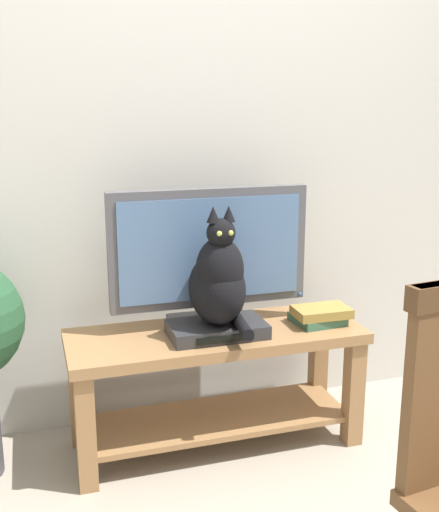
# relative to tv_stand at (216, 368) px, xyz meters

# --- Properties ---
(back_wall) EXTENTS (7.00, 0.12, 2.80)m
(back_wall) POSITION_rel_tv_stand_xyz_m (-0.02, 0.39, 1.06)
(back_wall) COLOR beige
(back_wall) RESTS_ON ground
(tv_stand) EXTENTS (1.20, 0.43, 0.50)m
(tv_stand) POSITION_rel_tv_stand_xyz_m (0.00, 0.00, 0.00)
(tv_stand) COLOR olive
(tv_stand) RESTS_ON ground
(tv) EXTENTS (0.82, 0.20, 0.57)m
(tv) POSITION_rel_tv_stand_xyz_m (0.00, 0.08, 0.46)
(tv) COLOR #4C4C51
(tv) RESTS_ON tv_stand
(media_box) EXTENTS (0.38, 0.23, 0.05)m
(media_box) POSITION_rel_tv_stand_xyz_m (-0.01, -0.05, 0.19)
(media_box) COLOR #2D2D30
(media_box) RESTS_ON tv_stand
(cat) EXTENTS (0.22, 0.37, 0.48)m
(cat) POSITION_rel_tv_stand_xyz_m (-0.01, -0.06, 0.39)
(cat) COLOR black
(cat) RESTS_ON media_box
(book_stack) EXTENTS (0.23, 0.19, 0.07)m
(book_stack) POSITION_rel_tv_stand_xyz_m (0.44, -0.04, 0.20)
(book_stack) COLOR #38664C
(book_stack) RESTS_ON tv_stand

